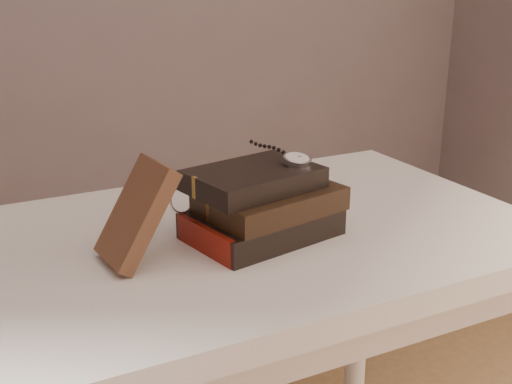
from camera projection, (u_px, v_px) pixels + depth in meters
name	position (u px, v px, depth m)	size (l,w,h in m)	color
table	(232.00, 284.00, 1.09)	(1.00, 0.60, 0.75)	white
book_stack	(262.00, 205.00, 1.03)	(0.25, 0.19, 0.11)	black
journal	(137.00, 213.00, 0.93)	(0.02, 0.10, 0.16)	#422619
pocket_watch	(294.00, 158.00, 1.03)	(0.05, 0.15, 0.02)	silver
eyeglasses	(193.00, 196.00, 1.03)	(0.11, 0.12, 0.04)	silver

